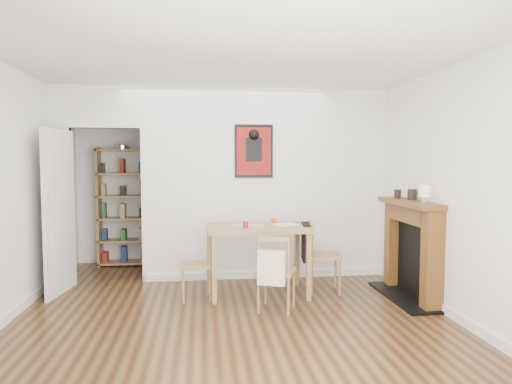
{
  "coord_description": "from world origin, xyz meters",
  "views": [
    {
      "loc": [
        -0.29,
        -4.81,
        1.63
      ],
      "look_at": [
        0.34,
        0.6,
        1.25
      ],
      "focal_mm": 32.0,
      "sensor_mm": 36.0,
      "label": 1
    }
  ],
  "objects": [
    {
      "name": "ground",
      "position": [
        0.0,
        0.0,
        0.0
      ],
      "size": [
        5.2,
        5.2,
        0.0
      ],
      "primitive_type": "plane",
      "color": "brown",
      "rests_on": "ground"
    },
    {
      "name": "room_shell",
      "position": [
        0.1,
        1.34,
        1.3
      ],
      "size": [
        5.2,
        5.2,
        5.2
      ],
      "color": "white",
      "rests_on": "ground"
    },
    {
      "name": "dining_table",
      "position": [
        0.38,
        0.61,
        0.73
      ],
      "size": [
        1.22,
        0.78,
        0.83
      ],
      "color": "#997A47",
      "rests_on": "ground"
    },
    {
      "name": "chair_left",
      "position": [
        -0.38,
        0.49,
        0.4
      ],
      "size": [
        0.42,
        0.42,
        0.79
      ],
      "color": "#A1794B",
      "rests_on": "ground"
    },
    {
      "name": "chair_right",
      "position": [
        1.18,
        0.62,
        0.46
      ],
      "size": [
        0.55,
        0.5,
        0.88
      ],
      "color": "#A1794B",
      "rests_on": "ground"
    },
    {
      "name": "chair_front",
      "position": [
        0.49,
        -0.02,
        0.42
      ],
      "size": [
        0.54,
        0.57,
        0.83
      ],
      "color": "#A1794B",
      "rests_on": "ground"
    },
    {
      "name": "bookshelf",
      "position": [
        -1.51,
        2.4,
        0.9
      ],
      "size": [
        0.77,
        0.31,
        1.82
      ],
      "color": "#997A47",
      "rests_on": "ground"
    },
    {
      "name": "fireplace",
      "position": [
        2.16,
        0.25,
        0.62
      ],
      "size": [
        0.45,
        1.25,
        1.16
      ],
      "color": "brown",
      "rests_on": "ground"
    },
    {
      "name": "red_glass",
      "position": [
        0.21,
        0.47,
        0.87
      ],
      "size": [
        0.06,
        0.06,
        0.08
      ],
      "primitive_type": "cylinder",
      "color": "maroon",
      "rests_on": "dining_table"
    },
    {
      "name": "orange_fruit",
      "position": [
        0.59,
        0.78,
        0.87
      ],
      "size": [
        0.08,
        0.08,
        0.08
      ],
      "primitive_type": "sphere",
      "color": "#DD430B",
      "rests_on": "dining_table"
    },
    {
      "name": "placemat",
      "position": [
        0.24,
        0.7,
        0.84
      ],
      "size": [
        0.42,
        0.32,
        0.0
      ],
      "primitive_type": "cube",
      "rotation": [
        0.0,
        0.0,
        -0.05
      ],
      "color": "beige",
      "rests_on": "dining_table"
    },
    {
      "name": "notebook",
      "position": [
        0.7,
        0.66,
        0.84
      ],
      "size": [
        0.33,
        0.27,
        0.01
      ],
      "primitive_type": "cube",
      "rotation": [
        0.0,
        0.0,
        0.27
      ],
      "color": "silver",
      "rests_on": "dining_table"
    },
    {
      "name": "mantel_lamp",
      "position": [
        2.11,
        -0.12,
        1.28
      ],
      "size": [
        0.13,
        0.13,
        0.2
      ],
      "color": "silver",
      "rests_on": "fireplace"
    },
    {
      "name": "ceramic_jar_a",
      "position": [
        2.18,
        0.33,
        1.22
      ],
      "size": [
        0.11,
        0.11,
        0.13
      ],
      "primitive_type": "cylinder",
      "color": "black",
      "rests_on": "fireplace"
    },
    {
      "name": "ceramic_jar_b",
      "position": [
        2.11,
        0.57,
        1.21
      ],
      "size": [
        0.09,
        0.09,
        0.11
      ],
      "primitive_type": "cylinder",
      "color": "black",
      "rests_on": "fireplace"
    }
  ]
}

